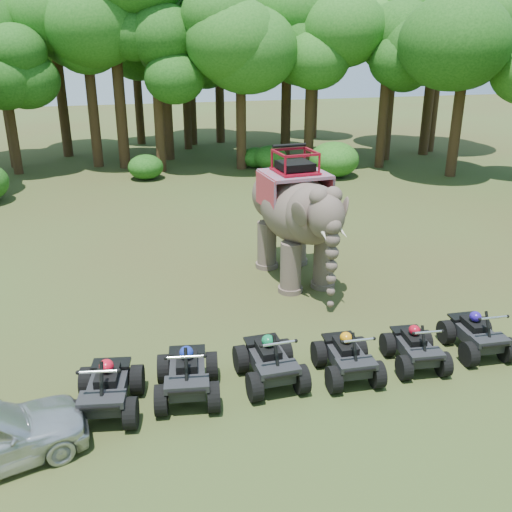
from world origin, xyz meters
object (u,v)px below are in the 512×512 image
object	(u,v)px
atv_0	(106,382)
atv_4	(416,342)
atv_2	(270,355)
atv_5	(477,329)
elephant	(295,215)
atv_1	(187,368)
atv_3	(348,351)

from	to	relation	value
atv_0	atv_4	xyz separation A→B (m)	(7.10, 0.05, -0.08)
atv_2	atv_5	world-z (taller)	atv_2
elephant	atv_1	size ratio (longest dim) A/B	2.70
atv_0	atv_5	xyz separation A→B (m)	(8.87, 0.23, -0.05)
atv_1	atv_3	size ratio (longest dim) A/B	1.08
atv_2	atv_4	xyz separation A→B (m)	(3.53, -0.17, -0.07)
atv_3	atv_4	distance (m)	1.74
atv_2	atv_5	bearing A→B (deg)	-1.90
elephant	atv_1	bearing A→B (deg)	-131.67
atv_1	atv_0	bearing A→B (deg)	-167.75
atv_1	atv_5	world-z (taller)	atv_1
atv_3	atv_5	size ratio (longest dim) A/B	1.01
atv_4	atv_5	world-z (taller)	atv_5
elephant	atv_2	xyz separation A→B (m)	(-2.34, -5.61, -1.43)
atv_0	atv_4	bearing A→B (deg)	9.70
atv_2	atv_3	size ratio (longest dim) A/B	1.06
elephant	atv_1	xyz separation A→B (m)	(-4.23, -5.71, -1.41)
atv_2	atv_5	xyz separation A→B (m)	(5.30, 0.02, -0.04)
elephant	atv_3	world-z (taller)	elephant
elephant	atv_4	xyz separation A→B (m)	(1.18, -5.78, -1.50)
elephant	atv_4	bearing A→B (deg)	-83.54
atv_1	atv_2	bearing A→B (deg)	10.82
atv_1	atv_3	distance (m)	3.67
atv_3	atv_5	world-z (taller)	atv_3
atv_3	atv_2	bearing A→B (deg)	175.93
atv_2	atv_5	distance (m)	5.30
atv_3	elephant	bearing A→B (deg)	86.94
atv_1	atv_5	size ratio (longest dim) A/B	1.09
atv_1	atv_2	xyz separation A→B (m)	(1.89, 0.09, -0.01)
atv_2	atv_4	distance (m)	3.53
atv_0	atv_4	distance (m)	7.10
atv_3	atv_4	xyz separation A→B (m)	(1.74, 0.03, -0.04)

